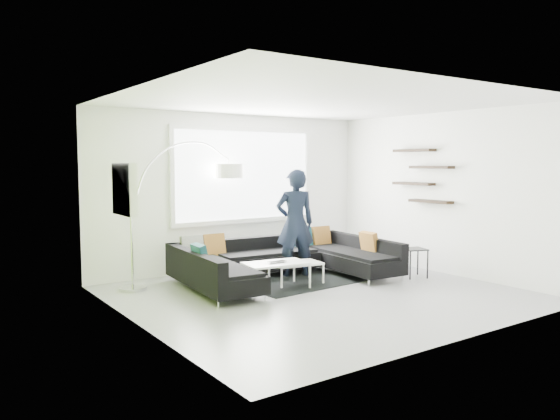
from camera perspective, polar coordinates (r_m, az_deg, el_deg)
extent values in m
plane|color=gray|center=(8.14, 4.24, -8.76)|extent=(5.50, 5.50, 0.00)
cube|color=white|center=(9.99, -4.79, 1.91)|extent=(5.50, 0.04, 2.80)
cube|color=white|center=(6.20, 19.04, -0.22)|extent=(5.50, 0.04, 2.80)
cube|color=white|center=(6.55, -14.70, 0.16)|extent=(0.04, 5.00, 2.80)
cube|color=white|center=(9.89, 16.76, 1.69)|extent=(0.04, 5.00, 2.80)
cube|color=silver|center=(7.96, 4.37, 11.23)|extent=(5.50, 5.00, 0.04)
cube|color=#7FB72D|center=(6.56, -14.62, 0.16)|extent=(0.01, 5.00, 2.80)
cube|color=white|center=(10.04, -3.70, 3.65)|extent=(2.96, 0.06, 1.68)
cube|color=silver|center=(7.13, -15.87, 2.12)|extent=(0.12, 0.66, 0.66)
cube|color=black|center=(10.05, 14.63, 3.50)|extent=(0.20, 1.24, 0.95)
cube|color=black|center=(8.93, 0.70, -6.34)|extent=(3.51, 2.33, 0.35)
cube|color=black|center=(8.88, 0.70, -4.38)|extent=(3.51, 2.33, 0.27)
cube|color=brown|center=(8.87, 0.70, -4.04)|extent=(3.02, 0.40, 0.37)
cube|color=black|center=(8.99, 1.72, -7.39)|extent=(2.09, 1.58, 0.01)
cube|color=silver|center=(8.60, 0.66, -6.62)|extent=(1.33, 0.88, 0.41)
cube|color=black|center=(9.51, 13.83, -5.38)|extent=(0.46, 0.46, 0.49)
imported|color=black|center=(9.25, 1.58, -1.37)|extent=(0.95, 0.87, 1.82)
imported|color=black|center=(8.32, -0.15, -5.50)|extent=(0.31, 0.20, 0.02)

